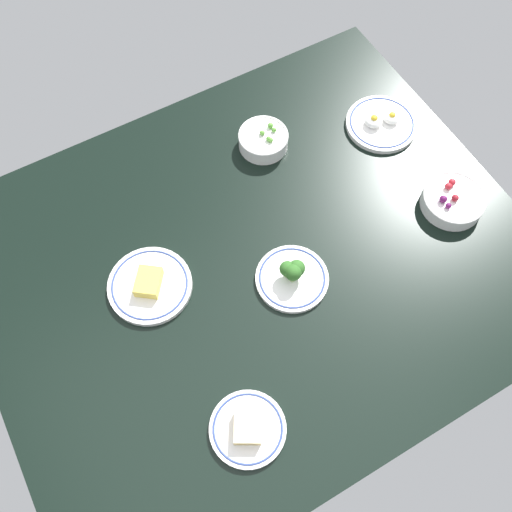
{
  "coord_description": "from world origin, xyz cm",
  "views": [
    {
      "loc": [
        -32.31,
        -57.02,
        136.23
      ],
      "look_at": [
        0.0,
        0.0,
        6.0
      ],
      "focal_mm": 40.18,
      "sensor_mm": 36.0,
      "label": 1
    }
  ],
  "objects_px": {
    "bowl_berries": "(453,200)",
    "plate_cheese": "(150,285)",
    "plate_sandwich": "(248,429)",
    "plate_eggs": "(381,123)",
    "plate_broccoli": "(292,276)",
    "bowl_peas": "(263,140)"
  },
  "relations": [
    {
      "from": "plate_sandwich",
      "to": "bowl_peas",
      "type": "xyz_separation_m",
      "value": [
        0.42,
        0.67,
        0.01
      ]
    },
    {
      "from": "plate_eggs",
      "to": "plate_cheese",
      "type": "xyz_separation_m",
      "value": [
        -0.8,
        -0.14,
        0.0
      ]
    },
    {
      "from": "plate_cheese",
      "to": "bowl_peas",
      "type": "xyz_separation_m",
      "value": [
        0.47,
        0.24,
        0.01
      ]
    },
    {
      "from": "plate_eggs",
      "to": "plate_sandwich",
      "type": "relative_size",
      "value": 1.19
    },
    {
      "from": "bowl_berries",
      "to": "plate_broccoli",
      "type": "xyz_separation_m",
      "value": [
        -0.49,
        0.02,
        -0.0
      ]
    },
    {
      "from": "bowl_peas",
      "to": "plate_cheese",
      "type": "bearing_deg",
      "value": -152.49
    },
    {
      "from": "plate_cheese",
      "to": "plate_sandwich",
      "type": "height_order",
      "value": "same"
    },
    {
      "from": "plate_cheese",
      "to": "bowl_berries",
      "type": "distance_m",
      "value": 0.83
    },
    {
      "from": "plate_eggs",
      "to": "bowl_berries",
      "type": "xyz_separation_m",
      "value": [
        0.01,
        -0.32,
        0.01
      ]
    },
    {
      "from": "plate_cheese",
      "to": "plate_sandwich",
      "type": "xyz_separation_m",
      "value": [
        0.04,
        -0.43,
        0.0
      ]
    },
    {
      "from": "bowl_berries",
      "to": "bowl_peas",
      "type": "relative_size",
      "value": 1.18
    },
    {
      "from": "plate_sandwich",
      "to": "bowl_berries",
      "type": "bearing_deg",
      "value": 17.82
    },
    {
      "from": "plate_eggs",
      "to": "plate_broccoli",
      "type": "height_order",
      "value": "plate_broccoli"
    },
    {
      "from": "plate_eggs",
      "to": "bowl_peas",
      "type": "height_order",
      "value": "bowl_peas"
    },
    {
      "from": "plate_eggs",
      "to": "plate_sandwich",
      "type": "distance_m",
      "value": 0.94
    },
    {
      "from": "bowl_berries",
      "to": "plate_cheese",
      "type": "bearing_deg",
      "value": 167.45
    },
    {
      "from": "plate_cheese",
      "to": "bowl_berries",
      "type": "bearing_deg",
      "value": -12.55
    },
    {
      "from": "plate_sandwich",
      "to": "plate_broccoli",
      "type": "distance_m",
      "value": 0.39
    },
    {
      "from": "bowl_peas",
      "to": "plate_broccoli",
      "type": "xyz_separation_m",
      "value": [
        -0.15,
        -0.4,
        -0.01
      ]
    },
    {
      "from": "plate_sandwich",
      "to": "plate_eggs",
      "type": "bearing_deg",
      "value": 36.55
    },
    {
      "from": "plate_cheese",
      "to": "bowl_berries",
      "type": "relative_size",
      "value": 1.27
    },
    {
      "from": "plate_sandwich",
      "to": "plate_broccoli",
      "type": "relative_size",
      "value": 0.94
    }
  ]
}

